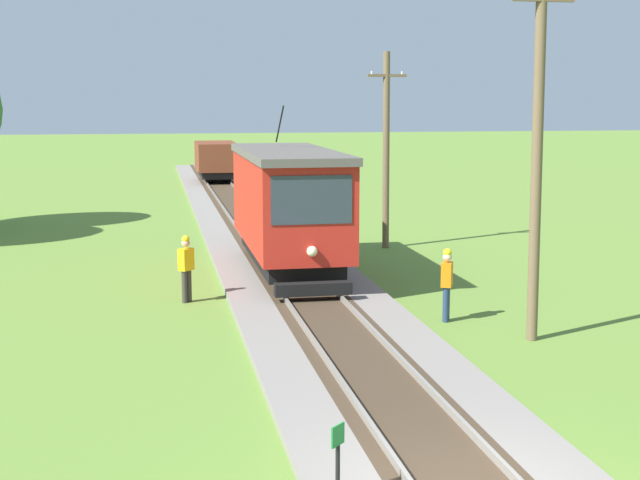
{
  "coord_description": "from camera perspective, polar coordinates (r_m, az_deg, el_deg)",
  "views": [
    {
      "loc": [
        -3.97,
        -10.55,
        5.3
      ],
      "look_at": [
        0.74,
        14.29,
        1.29
      ],
      "focal_mm": 49.92,
      "sensor_mm": 36.0,
      "label": 1
    }
  ],
  "objects": [
    {
      "name": "utility_pole_near_tram",
      "position": [
        19.88,
        13.76,
        5.86
      ],
      "size": [
        1.4,
        0.41,
        8.39
      ],
      "color": "brown",
      "rests_on": "ground"
    },
    {
      "name": "second_worker",
      "position": [
        23.58,
        -8.57,
        -1.63
      ],
      "size": [
        0.44,
        0.44,
        1.78
      ],
      "rotation": [
        0.0,
        0.0,
        2.34
      ],
      "color": "#38332D",
      "rests_on": "ground"
    },
    {
      "name": "freight_car",
      "position": [
        56.22,
        -6.69,
        5.15
      ],
      "size": [
        2.4,
        5.2,
        2.31
      ],
      "color": "brown",
      "rests_on": "rail_right"
    },
    {
      "name": "track_worker",
      "position": [
        21.53,
        8.13,
        -2.64
      ],
      "size": [
        0.38,
        0.45,
        1.78
      ],
      "rotation": [
        0.0,
        0.0,
        2.68
      ],
      "color": "navy",
      "rests_on": "ground"
    },
    {
      "name": "utility_pole_mid",
      "position": [
        31.82,
        4.26,
        5.89
      ],
      "size": [
        1.4,
        0.39,
        6.95
      ],
      "color": "brown",
      "rests_on": "ground"
    },
    {
      "name": "trackside_signal_marker",
      "position": [
        11.81,
        1.15,
        -14.09
      ],
      "size": [
        0.21,
        0.21,
        1.18
      ],
      "color": "black",
      "rests_on": "ground"
    },
    {
      "name": "red_tram",
      "position": [
        26.57,
        -2.06,
        2.3
      ],
      "size": [
        2.6,
        8.54,
        4.79
      ],
      "color": "red",
      "rests_on": "rail_right"
    }
  ]
}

